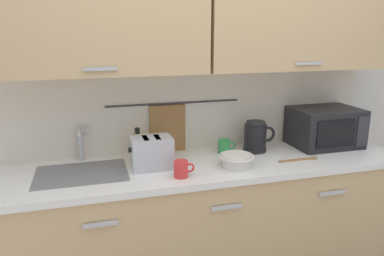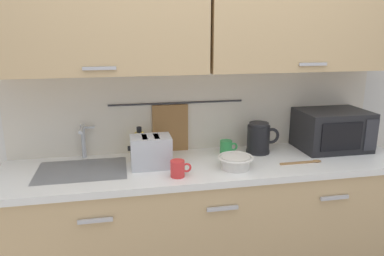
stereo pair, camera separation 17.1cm
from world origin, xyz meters
TOP-DOWN VIEW (x-y plane):
  - counter_unit at (-0.01, 0.30)m, footprint 2.53×0.64m
  - back_wall_assembly at (-0.00, 0.53)m, footprint 3.70×0.41m
  - sink_faucet at (-0.77, 0.53)m, footprint 0.09×0.17m
  - microwave at (0.90, 0.41)m, footprint 0.46×0.35m
  - electric_kettle at (0.37, 0.42)m, footprint 0.23×0.16m
  - dish_soap_bottle at (-0.42, 0.51)m, footprint 0.06×0.06m
  - mug_near_sink at (-0.23, 0.11)m, footprint 0.12×0.08m
  - mixing_bowl at (0.13, 0.17)m, footprint 0.21×0.21m
  - toaster at (-0.36, 0.30)m, footprint 0.26×0.17m
  - mug_by_kettle at (0.15, 0.43)m, footprint 0.12×0.08m
  - wooden_spoon at (0.59, 0.17)m, footprint 0.28×0.04m

SIDE VIEW (x-z plane):
  - counter_unit at x=-0.01m, z-range 0.01..0.91m
  - wooden_spoon at x=0.59m, z-range 0.90..0.91m
  - mixing_bowl at x=0.13m, z-range 0.91..0.98m
  - mug_near_sink at x=-0.23m, z-range 0.90..1.00m
  - mug_by_kettle at x=0.15m, z-range 0.90..1.00m
  - dish_soap_bottle at x=-0.42m, z-range 0.89..1.08m
  - toaster at x=-0.36m, z-range 0.90..1.09m
  - electric_kettle at x=0.37m, z-range 0.90..1.11m
  - microwave at x=0.90m, z-range 0.90..1.17m
  - sink_faucet at x=-0.77m, z-range 0.93..1.15m
  - back_wall_assembly at x=0.00m, z-range 0.27..2.77m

